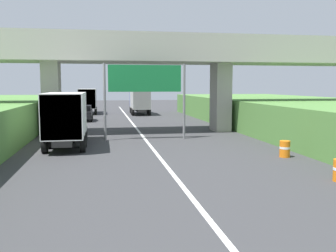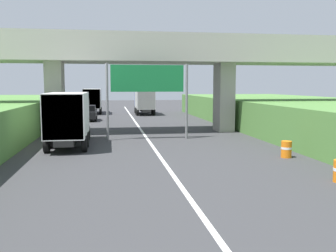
{
  "view_description": "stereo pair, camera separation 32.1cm",
  "coord_description": "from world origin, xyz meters",
  "px_view_note": "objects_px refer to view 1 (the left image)",
  "views": [
    {
      "loc": [
        -2.98,
        -0.29,
        3.88
      ],
      "look_at": [
        0.0,
        16.89,
        2.0
      ],
      "focal_mm": 40.19,
      "sensor_mm": 36.0,
      "label": 1
    },
    {
      "loc": [
        -2.67,
        -0.34,
        3.88
      ],
      "look_at": [
        0.0,
        16.89,
        2.0
      ],
      "focal_mm": 40.19,
      "sensor_mm": 36.0,
      "label": 2
    }
  ],
  "objects_px": {
    "truck_white": "(67,116)",
    "car_black": "(84,113)",
    "truck_silver": "(88,100)",
    "construction_barrel_2": "(285,149)",
    "overhead_highway_sign": "(145,83)",
    "truck_blue": "(139,100)"
  },
  "relations": [
    {
      "from": "overhead_highway_sign",
      "to": "truck_blue",
      "type": "xyz_separation_m",
      "value": [
        1.92,
        24.04,
        -2.09
      ]
    },
    {
      "from": "truck_blue",
      "to": "truck_silver",
      "type": "bearing_deg",
      "value": 160.76
    },
    {
      "from": "truck_silver",
      "to": "construction_barrel_2",
      "type": "xyz_separation_m",
      "value": [
        11.74,
        -34.42,
        -1.47
      ]
    },
    {
      "from": "truck_white",
      "to": "car_black",
      "type": "distance_m",
      "value": 17.72
    },
    {
      "from": "truck_white",
      "to": "truck_blue",
      "type": "relative_size",
      "value": 1.0
    },
    {
      "from": "truck_silver",
      "to": "car_black",
      "type": "distance_m",
      "value": 11.05
    },
    {
      "from": "car_black",
      "to": "overhead_highway_sign",
      "type": "bearing_deg",
      "value": -71.91
    },
    {
      "from": "truck_white",
      "to": "truck_blue",
      "type": "xyz_separation_m",
      "value": [
        7.17,
        26.26,
        0.0
      ]
    },
    {
      "from": "truck_silver",
      "to": "truck_blue",
      "type": "xyz_separation_m",
      "value": [
        6.93,
        -2.42,
        0.0
      ]
    },
    {
      "from": "truck_white",
      "to": "overhead_highway_sign",
      "type": "bearing_deg",
      "value": 22.89
    },
    {
      "from": "truck_silver",
      "to": "car_black",
      "type": "relative_size",
      "value": 1.78
    },
    {
      "from": "car_black",
      "to": "truck_blue",
      "type": "bearing_deg",
      "value": 50.9
    },
    {
      "from": "truck_silver",
      "to": "construction_barrel_2",
      "type": "distance_m",
      "value": 36.4
    },
    {
      "from": "car_black",
      "to": "construction_barrel_2",
      "type": "height_order",
      "value": "car_black"
    },
    {
      "from": "truck_white",
      "to": "construction_barrel_2",
      "type": "distance_m",
      "value": 13.36
    },
    {
      "from": "overhead_highway_sign",
      "to": "truck_blue",
      "type": "distance_m",
      "value": 24.21
    },
    {
      "from": "truck_white",
      "to": "truck_silver",
      "type": "relative_size",
      "value": 1.0
    },
    {
      "from": "truck_blue",
      "to": "truck_white",
      "type": "bearing_deg",
      "value": -105.27
    },
    {
      "from": "truck_white",
      "to": "truck_blue",
      "type": "bearing_deg",
      "value": 74.73
    },
    {
      "from": "overhead_highway_sign",
      "to": "car_black",
      "type": "bearing_deg",
      "value": 108.09
    },
    {
      "from": "truck_white",
      "to": "car_black",
      "type": "height_order",
      "value": "truck_white"
    },
    {
      "from": "truck_silver",
      "to": "truck_blue",
      "type": "distance_m",
      "value": 7.34
    }
  ]
}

